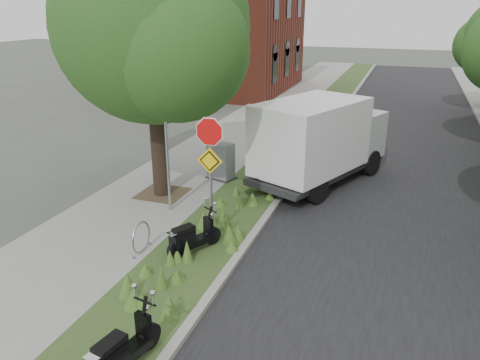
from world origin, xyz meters
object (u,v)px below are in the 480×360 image
at_px(utility_cabinet, 221,162).
at_px(box_truck, 320,138).
at_px(scooter_near, 118,356).
at_px(scooter_far, 189,240).
at_px(sign_assembly, 210,154).

bearing_deg(utility_cabinet, box_truck, 16.93).
height_order(scooter_near, box_truck, box_truck).
bearing_deg(scooter_far, utility_cabinet, 103.46).
bearing_deg(scooter_far, sign_assembly, 76.82).
relative_size(sign_assembly, scooter_near, 2.07).
distance_m(sign_assembly, scooter_near, 5.12).
xyz_separation_m(box_truck, utility_cabinet, (-3.09, -0.94, -0.87)).
xyz_separation_m(sign_assembly, utility_cabinet, (-1.40, 4.11, -1.62)).
distance_m(scooter_far, utility_cabinet, 5.13).
xyz_separation_m(scooter_far, utility_cabinet, (-1.19, 4.99, 0.24)).
height_order(sign_assembly, utility_cabinet, sign_assembly).
height_order(scooter_far, box_truck, box_truck).
bearing_deg(utility_cabinet, scooter_near, -78.34).
bearing_deg(scooter_near, sign_assembly, 95.15).
bearing_deg(scooter_near, box_truck, 82.67).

